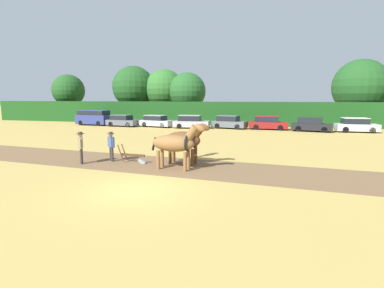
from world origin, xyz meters
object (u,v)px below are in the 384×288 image
parked_car_center_left (156,121)px  parked_van (94,117)px  farmer_at_plow (111,144)px  farmer_beside_team (196,141)px  tree_center (187,91)px  parked_car_right (268,123)px  draft_horse_lead_right (185,140)px  parked_car_far_right (311,125)px  tree_left (134,87)px  tree_far_left (68,91)px  parked_car_center (191,122)px  tree_center_right (360,87)px  parked_car_center_right (229,122)px  tree_center_left (164,89)px  parked_car_left (122,121)px  plow (135,157)px  parked_car_end_right (356,125)px  farmer_onlooker_left (81,145)px  draft_horse_lead_left (175,143)px

parked_car_center_left → parked_van: bearing=-170.0°
farmer_at_plow → farmer_beside_team: bearing=-26.2°
tree_center → farmer_beside_team: bearing=-72.9°
tree_center → parked_car_center_left: tree_center is taller
parked_car_right → parked_car_center_left: bearing=-176.2°
draft_horse_lead_right → parked_car_far_right: bearing=69.9°
tree_left → farmer_at_plow: size_ratio=5.07×
tree_far_left → parked_car_far_right: tree_far_left is taller
farmer_at_plow → parked_car_center: farmer_at_plow is taller
tree_center_right → parked_car_center_right: (-16.45, -9.87, -4.43)m
tree_center_left → farmer_beside_team: bearing=-66.2°
parked_car_left → parked_car_center_left: (4.57, 0.36, 0.00)m
plow → tree_center_left: bearing=111.5°
tree_far_left → farmer_beside_team: (29.22, -26.63, -3.89)m
tree_far_left → parked_van: 13.92m
tree_center → parked_car_far_right: tree_center is taller
tree_center_left → plow: tree_center_left is taller
parked_car_end_right → plow: bearing=-132.0°
plow → farmer_at_plow: farmer_at_plow is taller
farmer_onlooker_left → parked_car_right: (9.80, 21.72, -0.32)m
plow → parked_van: size_ratio=0.36×
farmer_onlooker_left → parked_car_left: (-8.55, 20.87, -0.35)m
tree_far_left → farmer_beside_team: tree_far_left is taller
farmer_onlooker_left → parked_car_far_right: bearing=24.9°
parked_car_left → tree_center_left: bearing=86.0°
tree_center_left → parked_car_center: bearing=-55.5°
farmer_onlooker_left → parked_car_end_right: bearing=17.7°
parked_van → parked_car_left: 4.72m
draft_horse_lead_left → parked_car_center_right: draft_horse_lead_left is taller
tree_center_right → parked_car_end_right: size_ratio=2.07×
farmer_at_plow → parked_car_left: 22.13m
farmer_at_plow → farmer_beside_team: farmer_at_plow is taller
tree_center → farmer_at_plow: tree_center is taller
parked_car_center → parked_car_far_right: (13.77, 0.03, -0.03)m
parked_car_center_right → parked_van: bearing=-167.4°
tree_center_left → farmer_at_plow: (7.95, -30.56, -4.05)m
draft_horse_lead_right → parked_car_center_right: size_ratio=0.63×
tree_far_left → parked_van: tree_far_left is taller
farmer_beside_team → parked_car_center_right: (-0.52, 18.28, -0.26)m
farmer_onlooker_left → parked_car_far_right: size_ratio=0.40×
parked_car_end_right → parked_car_center_left: bearing=176.8°
draft_horse_lead_right → parked_car_center_right: draft_horse_lead_right is taller
farmer_beside_team → tree_center: bearing=93.1°
tree_far_left → tree_left: (11.80, 0.69, 0.48)m
parked_car_center_left → parked_car_center: bearing=7.8°
tree_center_left → parked_car_end_right: size_ratio=1.92×
farmer_onlooker_left → farmer_beside_team: bearing=0.8°
tree_center → parked_car_right: size_ratio=1.71×
tree_center → parked_car_left: size_ratio=1.76×
tree_center → parked_car_center_left: size_ratio=1.65×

